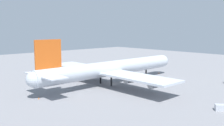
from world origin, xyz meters
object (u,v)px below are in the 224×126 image
cargo_container_fore (221,108)px  safety_cone_nose (159,73)px  safety_cone_tail (39,98)px  cargo_airplane (111,69)px  fuel_truck (82,67)px

cargo_container_fore → safety_cone_nose: cargo_container_fore is taller
safety_cone_nose → safety_cone_tail: bearing=-178.2°
cargo_airplane → safety_cone_nose: cargo_airplane is taller
cargo_airplane → fuel_truck: bearing=70.4°
fuel_truck → safety_cone_nose: size_ratio=6.69×
fuel_truck → safety_cone_tail: fuel_truck is taller
safety_cone_nose → safety_cone_tail: (-65.21, -2.00, -0.02)m
fuel_truck → cargo_airplane: bearing=-109.6°
cargo_airplane → safety_cone_nose: (33.21, 0.97, -5.85)m
cargo_airplane → fuel_truck: (13.67, 38.29, -5.15)m
cargo_airplane → safety_cone_nose: size_ratio=112.54×
fuel_truck → safety_cone_tail: 60.27m
safety_cone_nose → cargo_container_fore: bearing=-126.5°
cargo_airplane → safety_cone_tail: 32.55m
cargo_container_fore → cargo_airplane: bearing=88.7°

